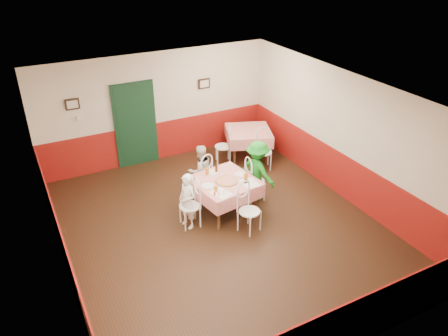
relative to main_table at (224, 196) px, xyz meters
name	(u,v)px	position (x,y,z in m)	size (l,w,h in m)	color
floor	(220,227)	(-0.33, -0.48, -0.38)	(7.00, 7.00, 0.00)	black
ceiling	(220,95)	(-0.33, -0.48, 2.42)	(7.00, 7.00, 0.00)	white
back_wall	(157,108)	(-0.33, 3.02, 1.02)	(6.00, 0.10, 2.80)	beige
front_wall	(347,283)	(-0.33, -3.98, 1.02)	(6.00, 0.10, 2.80)	beige
left_wall	(54,207)	(-3.33, -0.48, 1.02)	(0.10, 7.00, 2.80)	beige
right_wall	(344,136)	(2.67, -0.48, 1.02)	(0.10, 7.00, 2.80)	beige
wainscot_back	(160,141)	(-0.33, 3.00, 0.12)	(6.00, 0.03, 1.00)	maroon
wainscot_front	(337,332)	(-0.33, -3.97, 0.12)	(6.00, 0.03, 1.00)	maroon
wainscot_left	(64,251)	(-3.32, -0.48, 0.12)	(0.03, 7.00, 1.00)	maroon
wainscot_right	(338,173)	(2.65, -0.48, 0.12)	(0.03, 7.00, 1.00)	maroon
door	(136,126)	(-0.93, 2.97, 0.68)	(0.96, 0.06, 2.10)	black
picture_left	(72,104)	(-2.33, 2.97, 1.48)	(0.32, 0.03, 0.26)	black
picture_right	(204,84)	(0.97, 2.97, 1.48)	(0.32, 0.03, 0.26)	black
thermostat	(79,118)	(-2.23, 2.97, 1.12)	(0.10, 0.03, 0.10)	white
main_table	(224,196)	(0.00, 0.00, 0.00)	(1.22, 1.22, 0.77)	red
second_table	(248,144)	(1.77, 2.01, 0.00)	(1.12, 1.12, 0.77)	red
chair_left	(190,206)	(-0.84, -0.13, 0.08)	(0.42, 0.42, 0.90)	white
chair_right	(255,181)	(0.84, 0.13, 0.08)	(0.42, 0.42, 0.90)	white
chair_far	(202,177)	(-0.13, 0.84, 0.08)	(0.42, 0.42, 0.90)	white
chair_near	(249,211)	(0.13, -0.84, 0.08)	(0.42, 0.42, 0.90)	white
chair_second_a	(223,147)	(1.02, 2.01, 0.08)	(0.42, 0.42, 0.90)	white
chair_second_b	(264,152)	(1.77, 1.26, 0.08)	(0.42, 0.42, 0.90)	white
pizza	(227,181)	(0.03, -0.07, 0.40)	(0.45, 0.45, 0.03)	#B74723
plate_left	(208,186)	(-0.40, -0.05, 0.39)	(0.25, 0.25, 0.01)	white
plate_right	(241,174)	(0.43, 0.05, 0.39)	(0.25, 0.25, 0.01)	white
plate_far	(212,173)	(-0.08, 0.40, 0.39)	(0.25, 0.25, 0.01)	white
glass_a	(216,189)	(-0.35, -0.33, 0.45)	(0.07, 0.07, 0.13)	#BF7219
glass_b	(246,176)	(0.42, -0.18, 0.46)	(0.08, 0.08, 0.14)	#BF7219
glass_c	(207,171)	(-0.20, 0.39, 0.46)	(0.08, 0.08, 0.14)	#BF7219
beer_bottle	(216,168)	(0.02, 0.38, 0.48)	(0.05, 0.05, 0.20)	#381C0A
shaker_a	(219,194)	(-0.37, -0.49, 0.43)	(0.04, 0.04, 0.09)	silver
shaker_b	(224,193)	(-0.26, -0.49, 0.43)	(0.04, 0.04, 0.09)	silver
shaker_c	(215,193)	(-0.43, -0.43, 0.43)	(0.04, 0.04, 0.09)	#B23319
menu_left	(221,193)	(-0.29, -0.42, 0.39)	(0.30, 0.40, 0.00)	white
menu_right	(250,183)	(0.43, -0.34, 0.39)	(0.30, 0.40, 0.00)	white
wallet	(246,182)	(0.36, -0.27, 0.40)	(0.11, 0.09, 0.02)	black
diner_left	(187,201)	(-0.89, -0.14, 0.21)	(0.43, 0.28, 1.18)	gray
diner_far	(200,170)	(-0.14, 0.89, 0.22)	(0.58, 0.45, 1.20)	gray
diner_right	(257,171)	(0.89, 0.14, 0.32)	(0.89, 0.51, 1.38)	gray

